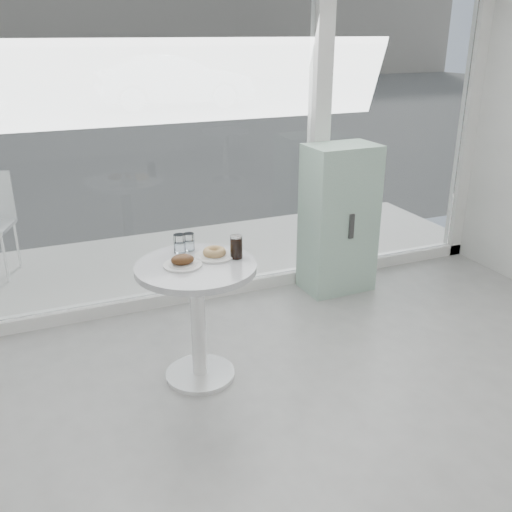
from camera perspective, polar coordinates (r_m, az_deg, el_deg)
name	(u,v)px	position (r m, az deg, el deg)	size (l,w,h in m)	color
storefront	(221,80)	(4.35, -3.50, 17.15)	(5.00, 0.14, 3.00)	white
main_table	(197,298)	(3.45, -5.90, -4.21)	(0.72, 0.72, 0.77)	white
patio_deck	(190,258)	(5.47, -6.66, -0.24)	(5.60, 1.60, 0.05)	beige
street	(63,109)	(17.26, -18.74, 13.75)	(40.00, 24.00, 0.00)	#3E3E3E
mint_cabinet	(339,219)	(4.72, 8.27, 3.66)	(0.57, 0.40, 1.22)	#86AC98
car_silver	(174,82)	(16.77, -8.18, 16.89)	(1.50, 4.31, 1.42)	#AEB0B6
plate_fritter	(183,262)	(3.34, -7.30, -0.55)	(0.23, 0.23, 0.07)	white
plate_donut	(214,254)	(3.46, -4.17, 0.25)	(0.24, 0.24, 0.06)	white
water_tumbler_a	(180,245)	(3.54, -7.66, 1.13)	(0.07, 0.07, 0.12)	white
water_tumbler_b	(189,243)	(3.57, -6.72, 1.32)	(0.07, 0.07, 0.11)	white
cola_glass	(236,247)	(3.42, -1.98, 0.87)	(0.07, 0.07, 0.14)	white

